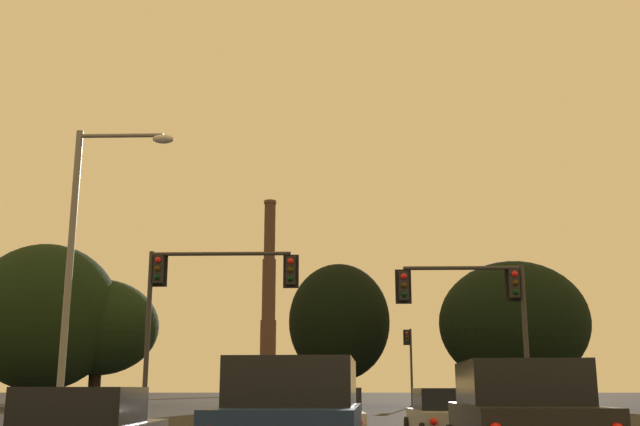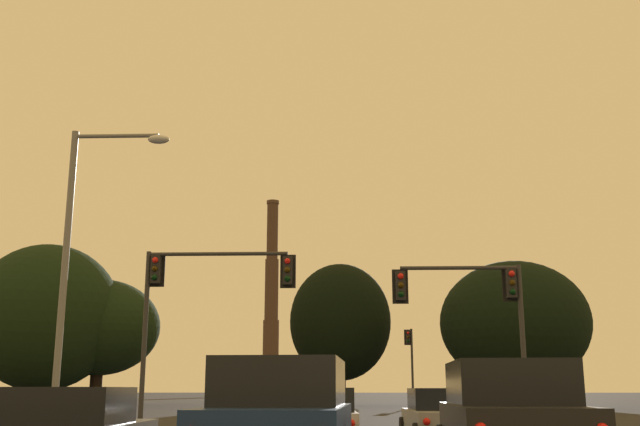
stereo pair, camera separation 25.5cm
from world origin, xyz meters
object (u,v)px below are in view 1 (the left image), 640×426
(traffic_light_far_right, at_px, (409,355))
(traffic_light_overhead_left, at_px, (198,291))
(sedan_right_lane_front, at_px, (449,418))
(suv_right_lane_second, at_px, (522,421))
(hatchback_center_lane_front, at_px, (327,421))
(street_lamp, at_px, (86,246))
(suv_center_lane_second, at_px, (295,424))
(smokestack, at_px, (268,316))
(traffic_light_overhead_right, at_px, (481,303))

(traffic_light_far_right, height_order, traffic_light_overhead_left, traffic_light_overhead_left)
(sedan_right_lane_front, xyz_separation_m, traffic_light_overhead_left, (-8.03, 7.06, 4.22))
(suv_right_lane_second, xyz_separation_m, traffic_light_overhead_left, (-8.18, 14.49, 3.99))
(hatchback_center_lane_front, bearing_deg, sedan_right_lane_front, 23.01)
(traffic_light_overhead_left, xyz_separation_m, street_lamp, (-2.06, -6.32, 0.51))
(suv_right_lane_second, height_order, street_lamp, street_lamp)
(suv_center_lane_second, height_order, street_lamp, street_lamp)
(sedan_right_lane_front, height_order, traffic_light_overhead_left, traffic_light_overhead_left)
(traffic_light_far_right, relative_size, street_lamp, 0.70)
(hatchback_center_lane_front, relative_size, traffic_light_overhead_left, 0.65)
(suv_right_lane_second, bearing_deg, sedan_right_lane_front, 93.79)
(hatchback_center_lane_front, xyz_separation_m, sedan_right_lane_front, (3.14, 1.44, 0.00))
(suv_center_lane_second, distance_m, smokestack, 152.35)
(suv_right_lane_second, bearing_deg, traffic_light_far_right, 89.72)
(street_lamp, relative_size, smokestack, 0.21)
(suv_center_lane_second, bearing_deg, traffic_light_far_right, 85.43)
(hatchback_center_lane_front, distance_m, traffic_light_overhead_right, 10.41)
(suv_right_lane_second, bearing_deg, traffic_light_overhead_right, 84.42)
(sedan_right_lane_front, height_order, street_lamp, street_lamp)
(traffic_light_overhead_left, bearing_deg, sedan_right_lane_front, -41.31)
(hatchback_center_lane_front, bearing_deg, smokestack, 94.64)
(traffic_light_overhead_left, bearing_deg, hatchback_center_lane_front, -60.09)
(suv_right_lane_second, xyz_separation_m, smokestack, (-18.95, 149.69, 15.85))
(street_lamp, bearing_deg, traffic_light_overhead_right, 25.84)
(smokestack, bearing_deg, sedan_right_lane_front, -82.47)
(suv_right_lane_second, height_order, smokestack, smokestack)
(street_lamp, bearing_deg, traffic_light_far_right, 72.63)
(suv_center_lane_second, distance_m, traffic_light_overhead_left, 16.69)
(suv_right_lane_second, xyz_separation_m, street_lamp, (-10.25, 8.17, 4.50))
(traffic_light_overhead_right, height_order, smokestack, smokestack)
(traffic_light_overhead_right, bearing_deg, traffic_light_far_right, 89.25)
(suv_right_lane_second, bearing_deg, hatchback_center_lane_front, 121.43)
(traffic_light_overhead_left, relative_size, street_lamp, 0.72)
(traffic_light_overhead_right, relative_size, smokestack, 0.14)
(sedan_right_lane_front, relative_size, street_lamp, 0.53)
(suv_center_lane_second, bearing_deg, traffic_light_overhead_right, 71.95)
(suv_right_lane_second, relative_size, street_lamp, 0.56)
(hatchback_center_lane_front, xyz_separation_m, suv_right_lane_second, (3.29, -5.99, 0.23))
(traffic_light_far_right, bearing_deg, traffic_light_overhead_right, -90.75)
(suv_right_lane_second, relative_size, smokestack, 0.12)
(traffic_light_overhead_left, bearing_deg, suv_right_lane_second, -60.55)
(smokestack, bearing_deg, suv_right_lane_second, -82.78)
(sedan_right_lane_front, bearing_deg, traffic_light_overhead_right, 71.07)
(sedan_right_lane_front, relative_size, traffic_light_far_right, 0.77)
(suv_right_lane_second, xyz_separation_m, traffic_light_overhead_right, (2.04, 14.12, 3.48))
(suv_center_lane_second, bearing_deg, traffic_light_overhead_left, 108.73)
(suv_center_lane_second, xyz_separation_m, suv_right_lane_second, (3.63, 1.07, 0.00))
(smokestack, bearing_deg, traffic_light_far_right, -77.98)
(suv_center_lane_second, relative_size, smokestack, 0.12)
(suv_right_lane_second, bearing_deg, suv_center_lane_second, -161.00)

